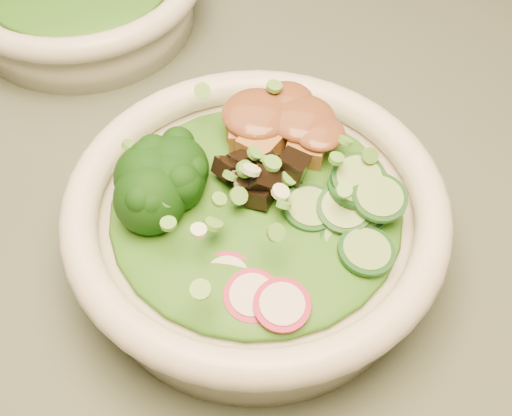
% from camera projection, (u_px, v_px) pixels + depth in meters
% --- Properties ---
extents(dining_table, '(1.20, 0.80, 0.75)m').
position_uv_depth(dining_table, '(491.00, 311.00, 0.65)').
color(dining_table, black).
rests_on(dining_table, ground).
extents(salad_bowl, '(0.28, 0.28, 0.07)m').
position_uv_depth(salad_bowl, '(256.00, 225.00, 0.52)').
color(salad_bowl, white).
rests_on(salad_bowl, dining_table).
extents(lettuce_bed, '(0.21, 0.21, 0.02)m').
position_uv_depth(lettuce_bed, '(256.00, 207.00, 0.50)').
color(lettuce_bed, '#1E5812').
rests_on(lettuce_bed, salad_bowl).
extents(broccoli_florets, '(0.09, 0.08, 0.05)m').
position_uv_depth(broccoli_florets, '(166.00, 181.00, 0.50)').
color(broccoli_florets, black).
rests_on(broccoli_florets, salad_bowl).
extents(radish_slices, '(0.12, 0.06, 0.02)m').
position_uv_depth(radish_slices, '(240.00, 285.00, 0.46)').
color(radish_slices, '#9C0C38').
rests_on(radish_slices, salad_bowl).
extents(cucumber_slices, '(0.08, 0.08, 0.04)m').
position_uv_depth(cucumber_slices, '(351.00, 213.00, 0.49)').
color(cucumber_slices, '#9ACB70').
rests_on(cucumber_slices, salad_bowl).
extents(mushroom_heap, '(0.08, 0.08, 0.04)m').
position_uv_depth(mushroom_heap, '(260.00, 181.00, 0.50)').
color(mushroom_heap, black).
rests_on(mushroom_heap, salad_bowl).
extents(tofu_cubes, '(0.10, 0.07, 0.04)m').
position_uv_depth(tofu_cubes, '(275.00, 131.00, 0.53)').
color(tofu_cubes, '#9A6033').
rests_on(tofu_cubes, salad_bowl).
extents(peanut_sauce, '(0.07, 0.06, 0.02)m').
position_uv_depth(peanut_sauce, '(276.00, 118.00, 0.52)').
color(peanut_sauce, brown).
rests_on(peanut_sauce, tofu_cubes).
extents(scallion_garnish, '(0.20, 0.20, 0.02)m').
position_uv_depth(scallion_garnish, '(256.00, 185.00, 0.49)').
color(scallion_garnish, '#5CA73B').
rests_on(scallion_garnish, salad_bowl).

